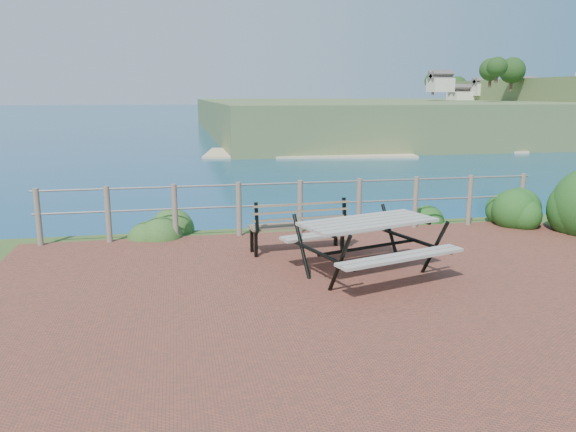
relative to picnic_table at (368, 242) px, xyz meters
name	(u,v)px	position (x,y,z in m)	size (l,w,h in m)	color
ground	(355,294)	(-0.39, -0.67, -0.52)	(10.00, 7.00, 0.12)	brown
ocean	(180,101)	(-0.39, 199.33, -0.52)	(1200.00, 1200.00, 0.00)	#136476
safety_railing	(300,204)	(-0.39, 2.68, 0.05)	(9.40, 0.10, 1.00)	#6B5B4C
picnic_table	(368,242)	(0.00, 0.00, 0.00)	(2.08, 1.62, 0.82)	gray
park_bench	(297,217)	(-0.71, 1.46, 0.08)	(1.63, 0.54, 0.90)	brown
shrub_right_edge	(520,225)	(4.13, 2.53, -0.52)	(1.03, 1.03, 1.47)	#164817
shrub_lip_west	(158,235)	(-3.04, 3.12, -0.52)	(0.88, 0.88, 0.66)	#244B1C
shrub_lip_east	(421,223)	(2.22, 3.04, -0.52)	(0.80, 0.80, 0.56)	#164817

